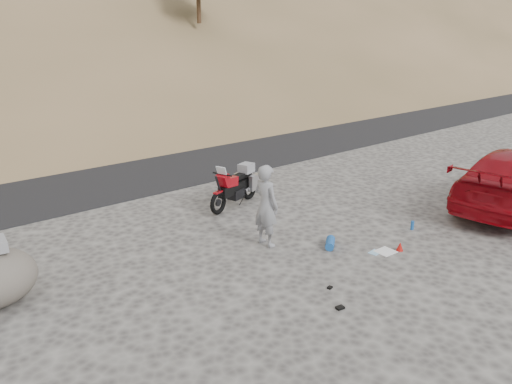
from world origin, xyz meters
TOP-DOWN VIEW (x-y plane):
  - ground at (0.00, 0.00)m, footprint 140.00×140.00m
  - road at (0.00, 9.00)m, footprint 120.00×7.00m
  - motorcycle at (1.23, 3.22)m, footprint 2.15×1.04m
  - man at (0.07, 0.62)m, footprint 0.50×0.73m
  - gear_white_cloth at (1.88, -1.43)m, footprint 0.44×0.40m
  - gear_blue_mat at (1.11, -0.45)m, footprint 0.52×0.47m
  - gear_bottle at (3.49, -1.05)m, footprint 0.10×0.10m
  - gear_funnel at (2.19, -1.59)m, footprint 0.16×0.16m
  - gear_glove_a at (-0.74, -2.37)m, footprint 0.16×0.13m
  - gear_glove_b at (-0.33, -1.75)m, footprint 0.12×0.10m
  - gear_blue_cloth at (1.67, -1.30)m, footprint 0.31×0.24m

SIDE VIEW (x-z plane):
  - ground at x=0.00m, z-range 0.00..0.00m
  - road at x=0.00m, z-range -0.03..0.03m
  - man at x=0.07m, z-range -0.96..0.96m
  - gear_blue_cloth at x=1.67m, z-range 0.00..0.01m
  - gear_white_cloth at x=1.88m, z-range 0.00..0.01m
  - gear_glove_b at x=-0.33m, z-range 0.00..0.04m
  - gear_glove_a at x=-0.74m, z-range 0.00..0.04m
  - gear_blue_mat at x=1.11m, z-range 0.00..0.20m
  - gear_funnel at x=2.19m, z-range 0.00..0.20m
  - gear_bottle at x=3.49m, z-range 0.00..0.23m
  - motorcycle at x=1.23m, z-range -0.10..1.23m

